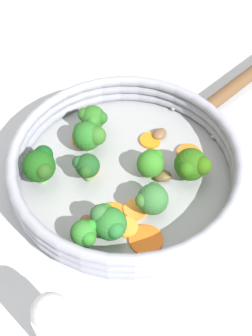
{
  "coord_description": "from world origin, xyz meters",
  "views": [
    {
      "loc": [
        -0.36,
        -0.21,
        0.56
      ],
      "look_at": [
        0.0,
        0.0,
        0.03
      ],
      "focal_mm": 50.0,
      "sensor_mm": 36.0,
      "label": 1
    }
  ],
  "objects_px": {
    "skillet": "(126,178)",
    "carrot_slice_6": "(126,227)",
    "broccoli_floret_3": "(85,234)",
    "broccoli_floret_4": "(109,222)",
    "carrot_slice_7": "(146,240)",
    "broccoli_floret_7": "(152,199)",
    "carrot_slice_0": "(84,139)",
    "carrot_slice_4": "(135,210)",
    "broccoli_floret_8": "(192,165)",
    "broccoli_floret_2": "(86,166)",
    "mushroom_piece_1": "(91,225)",
    "broccoli_floret_6": "(40,165)",
    "carrot_slice_3": "(149,140)",
    "carrot_slice_5": "(89,168)",
    "broccoli_floret_5": "(93,118)",
    "mushroom_piece_2": "(159,134)",
    "mushroom_piece_0": "(163,176)",
    "carrot_slice_1": "(189,154)",
    "broccoli_floret_1": "(88,136)",
    "broccoli_floret_0": "(151,163)",
    "salt_shaker": "(54,324)",
    "carrot_slice_2": "(114,213)"
  },
  "relations": [
    {
      "from": "broccoli_floret_2",
      "to": "mushroom_piece_2",
      "type": "distance_m",
      "value": 0.14
    },
    {
      "from": "carrot_slice_0",
      "to": "broccoli_floret_5",
      "type": "relative_size",
      "value": 0.79
    },
    {
      "from": "broccoli_floret_1",
      "to": "broccoli_floret_5",
      "type": "bearing_deg",
      "value": 22.13
    },
    {
      "from": "broccoli_floret_6",
      "to": "mushroom_piece_1",
      "type": "height_order",
      "value": "broccoli_floret_6"
    },
    {
      "from": "carrot_slice_5",
      "to": "carrot_slice_7",
      "type": "distance_m",
      "value": 0.14
    },
    {
      "from": "broccoli_floret_6",
      "to": "mushroom_piece_2",
      "type": "relative_size",
      "value": 2.22
    },
    {
      "from": "carrot_slice_0",
      "to": "carrot_slice_1",
      "type": "bearing_deg",
      "value": -70.71
    },
    {
      "from": "carrot_slice_5",
      "to": "mushroom_piece_2",
      "type": "distance_m",
      "value": 0.13
    },
    {
      "from": "broccoli_floret_1",
      "to": "broccoli_floret_7",
      "type": "relative_size",
      "value": 1.07
    },
    {
      "from": "carrot_slice_1",
      "to": "broccoli_floret_8",
      "type": "distance_m",
      "value": 0.05
    },
    {
      "from": "salt_shaker",
      "to": "skillet",
      "type": "bearing_deg",
      "value": 11.89
    },
    {
      "from": "carrot_slice_0",
      "to": "carrot_slice_6",
      "type": "xyz_separation_m",
      "value": [
        -0.11,
        -0.14,
        0.0
      ]
    },
    {
      "from": "broccoli_floret_6",
      "to": "mushroom_piece_1",
      "type": "distance_m",
      "value": 0.11
    },
    {
      "from": "broccoli_floret_0",
      "to": "mushroom_piece_2",
      "type": "xyz_separation_m",
      "value": [
        0.07,
        0.02,
        -0.02
      ]
    },
    {
      "from": "salt_shaker",
      "to": "broccoli_floret_2",
      "type": "bearing_deg",
      "value": 24.55
    },
    {
      "from": "broccoli_floret_5",
      "to": "mushroom_piece_2",
      "type": "bearing_deg",
      "value": -65.7
    },
    {
      "from": "carrot_slice_0",
      "to": "carrot_slice_4",
      "type": "relative_size",
      "value": 1.15
    },
    {
      "from": "broccoli_floret_0",
      "to": "broccoli_floret_5",
      "type": "xyz_separation_m",
      "value": [
        0.03,
        0.12,
        0.01
      ]
    },
    {
      "from": "carrot_slice_3",
      "to": "broccoli_floret_5",
      "type": "relative_size",
      "value": 0.66
    },
    {
      "from": "carrot_slice_6",
      "to": "mushroom_piece_1",
      "type": "distance_m",
      "value": 0.05
    },
    {
      "from": "carrot_slice_0",
      "to": "carrot_slice_5",
      "type": "xyz_separation_m",
      "value": [
        -0.05,
        -0.04,
        0.0
      ]
    },
    {
      "from": "mushroom_piece_2",
      "to": "skillet",
      "type": "bearing_deg",
      "value": 175.37
    },
    {
      "from": "carrot_slice_5",
      "to": "broccoli_floret_2",
      "type": "xyz_separation_m",
      "value": [
        -0.02,
        -0.01,
        0.03
      ]
    },
    {
      "from": "carrot_slice_2",
      "to": "broccoli_floret_4",
      "type": "bearing_deg",
      "value": -160.71
    },
    {
      "from": "carrot_slice_3",
      "to": "broccoli_floret_1",
      "type": "distance_m",
      "value": 0.1
    },
    {
      "from": "broccoli_floret_3",
      "to": "broccoli_floret_4",
      "type": "bearing_deg",
      "value": -31.88
    },
    {
      "from": "broccoli_floret_1",
      "to": "broccoli_floret_6",
      "type": "relative_size",
      "value": 0.97
    },
    {
      "from": "skillet",
      "to": "carrot_slice_1",
      "type": "xyz_separation_m",
      "value": [
        0.08,
        -0.06,
        0.01
      ]
    },
    {
      "from": "broccoli_floret_0",
      "to": "carrot_slice_7",
      "type": "bearing_deg",
      "value": -154.51
    },
    {
      "from": "skillet",
      "to": "carrot_slice_6",
      "type": "height_order",
      "value": "carrot_slice_6"
    },
    {
      "from": "broccoli_floret_1",
      "to": "broccoli_floret_8",
      "type": "relative_size",
      "value": 1.01
    },
    {
      "from": "skillet",
      "to": "broccoli_floret_3",
      "type": "xyz_separation_m",
      "value": [
        -0.13,
        -0.01,
        0.03
      ]
    },
    {
      "from": "broccoli_floret_1",
      "to": "broccoli_floret_3",
      "type": "height_order",
      "value": "broccoli_floret_1"
    },
    {
      "from": "carrot_slice_4",
      "to": "broccoli_floret_6",
      "type": "distance_m",
      "value": 0.15
    },
    {
      "from": "carrot_slice_7",
      "to": "broccoli_floret_7",
      "type": "relative_size",
      "value": 0.9
    },
    {
      "from": "carrot_slice_4",
      "to": "mushroom_piece_2",
      "type": "relative_size",
      "value": 1.33
    },
    {
      "from": "carrot_slice_6",
      "to": "mushroom_piece_2",
      "type": "relative_size",
      "value": 1.25
    },
    {
      "from": "broccoli_floret_5",
      "to": "mushroom_piece_0",
      "type": "bearing_deg",
      "value": -102.06
    },
    {
      "from": "carrot_slice_0",
      "to": "mushroom_piece_0",
      "type": "relative_size",
      "value": 1.47
    },
    {
      "from": "carrot_slice_2",
      "to": "broccoli_floret_4",
      "type": "height_order",
      "value": "broccoli_floret_4"
    },
    {
      "from": "carrot_slice_6",
      "to": "broccoli_floret_6",
      "type": "xyz_separation_m",
      "value": [
        0.01,
        0.15,
        0.03
      ]
    },
    {
      "from": "broccoli_floret_2",
      "to": "mushroom_piece_1",
      "type": "relative_size",
      "value": 1.66
    },
    {
      "from": "broccoli_floret_7",
      "to": "broccoli_floret_6",
      "type": "bearing_deg",
      "value": 100.93
    },
    {
      "from": "broccoli_floret_5",
      "to": "carrot_slice_7",
      "type": "bearing_deg",
      "value": -128.34
    },
    {
      "from": "skillet",
      "to": "carrot_slice_4",
      "type": "distance_m",
      "value": 0.07
    },
    {
      "from": "skillet",
      "to": "broccoli_floret_8",
      "type": "relative_size",
      "value": 5.98
    },
    {
      "from": "carrot_slice_3",
      "to": "broccoli_floret_2",
      "type": "bearing_deg",
      "value": 159.48
    },
    {
      "from": "mushroom_piece_1",
      "to": "mushroom_piece_2",
      "type": "xyz_separation_m",
      "value": [
        0.19,
        -0.0,
        0.0
      ]
    },
    {
      "from": "broccoli_floret_3",
      "to": "salt_shaker",
      "type": "height_order",
      "value": "salt_shaker"
    },
    {
      "from": "carrot_slice_3",
      "to": "broccoli_floret_4",
      "type": "xyz_separation_m",
      "value": [
        -0.17,
        -0.03,
        0.03
      ]
    }
  ]
}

